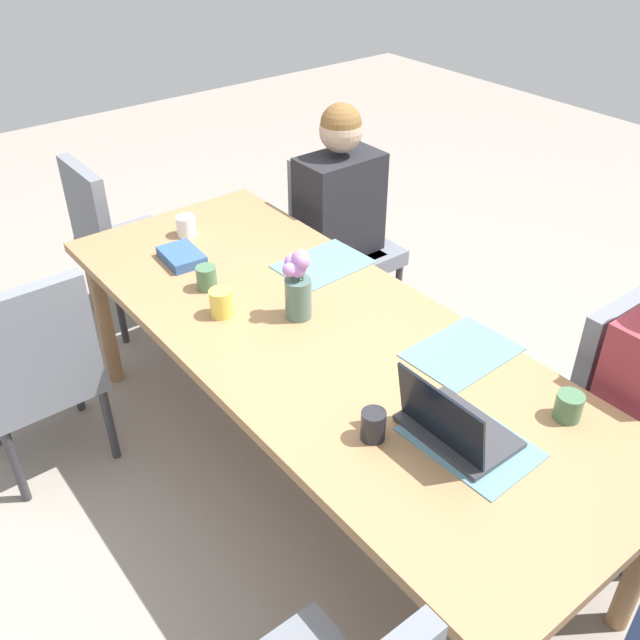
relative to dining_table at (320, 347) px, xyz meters
The scene contains 18 objects.
ground_plane 0.66m from the dining_table, ahead, with size 10.00×10.00×0.00m, color gray.
dining_table is the anchor object (origin of this frame).
chair_near_left_near 1.21m from the dining_table, 42.65° to the right, with size 0.44×0.44×0.90m.
person_near_left_near 1.11m from the dining_table, 42.99° to the right, with size 0.36×0.40×1.19m.
chair_near_left_mid 1.13m from the dining_table, 135.27° to the right, with size 0.44×0.44×0.90m.
chair_head_right_right_mid 1.57m from the dining_table, ahead, with size 0.44×0.44×0.90m.
chair_far_right_far 1.10m from the dining_table, 46.91° to the left, with size 0.44×0.44×0.90m.
flower_vase 0.24m from the dining_table, ahead, with size 0.11×0.11×0.26m.
placemat_near_left_near 0.48m from the dining_table, 39.67° to the right, with size 0.36×0.26×0.00m, color slate.
placemat_near_left_mid 0.50m from the dining_table, 142.22° to the right, with size 0.36×0.26×0.00m, color slate.
placemat_head_left_left_far 0.70m from the dining_table, behind, with size 0.36×0.26×0.00m, color slate.
laptop_head_left_left_far 0.66m from the dining_table, behind, with size 0.32×0.22×0.21m.
coffee_mug_near_left 0.56m from the dining_table, 157.99° to the left, with size 0.07×0.07×0.09m, color #232328.
coffee_mug_near_right 0.86m from the dining_table, 159.02° to the right, with size 0.08×0.08×0.09m, color #47704C.
coffee_mug_centre_left 0.39m from the dining_table, 35.12° to the left, with size 0.08×0.08×0.10m, color #DBC64C.
coffee_mug_centre_right 0.94m from the dining_table, ahead, with size 0.08×0.08×0.09m, color white.
coffee_mug_far_left 0.53m from the dining_table, 18.13° to the left, with size 0.08×0.08×0.09m, color #47704C.
book_red_cover 0.76m from the dining_table, 10.25° to the left, with size 0.20×0.14×0.04m, color #335693.
Camera 1 is at (-1.57, 1.23, 2.15)m, focal length 39.15 mm.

